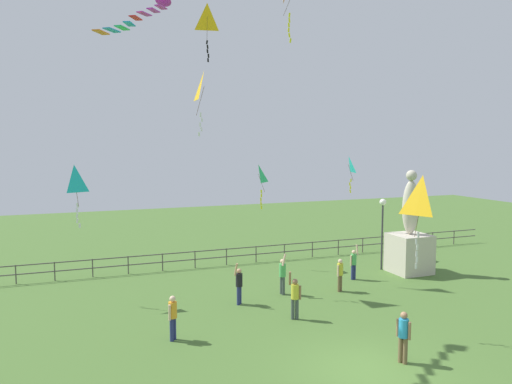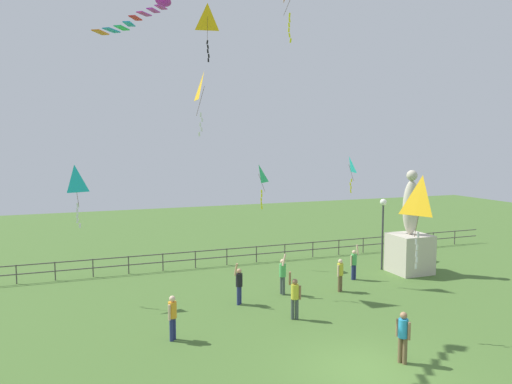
{
  "view_description": "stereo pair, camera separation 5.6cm",
  "coord_description": "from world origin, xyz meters",
  "views": [
    {
      "loc": [
        -8.28,
        -12.24,
        6.82
      ],
      "look_at": [
        -1.05,
        6.69,
        4.85
      ],
      "focal_mm": 34.8,
      "sensor_mm": 36.0,
      "label": 1
    },
    {
      "loc": [
        -8.23,
        -12.26,
        6.82
      ],
      "look_at": [
        -1.05,
        6.69,
        4.85
      ],
      "focal_mm": 34.8,
      "sensor_mm": 36.0,
      "label": 2
    }
  ],
  "objects": [
    {
      "name": "ground_plane",
      "position": [
        0.0,
        0.0,
        0.0
      ],
      "size": [
        80.0,
        80.0,
        0.0
      ],
      "primitive_type": "plane",
      "color": "#476B2D"
    },
    {
      "name": "statue_monument",
      "position": [
        8.53,
        9.0,
        1.61
      ],
      "size": [
        1.9,
        1.9,
        5.45
      ],
      "color": "beige",
      "rests_on": "ground_plane"
    },
    {
      "name": "lamppost",
      "position": [
        7.53,
        10.03,
        2.86
      ],
      "size": [
        0.36,
        0.36,
        3.87
      ],
      "color": "#38383D",
      "rests_on": "ground_plane"
    },
    {
      "name": "person_0",
      "position": [
        1.31,
        0.03,
        0.95
      ],
      "size": [
        0.3,
        0.47,
        1.65
      ],
      "color": "brown",
      "rests_on": "ground_plane"
    },
    {
      "name": "person_1",
      "position": [
        5.03,
        8.85,
        0.89
      ],
      "size": [
        0.47,
        0.28,
        1.77
      ],
      "color": "navy",
      "rests_on": "ground_plane"
    },
    {
      "name": "person_2",
      "position": [
        0.68,
        7.86,
        0.97
      ],
      "size": [
        0.3,
        0.51,
        1.92
      ],
      "color": "#3F4C47",
      "rests_on": "ground_plane"
    },
    {
      "name": "person_3",
      "position": [
        -5.03,
        4.38,
        0.91
      ],
      "size": [
        0.36,
        0.37,
        1.59
      ],
      "color": "navy",
      "rests_on": "ground_plane"
    },
    {
      "name": "person_4",
      "position": [
        -1.62,
        7.22,
        0.92
      ],
      "size": [
        0.45,
        0.37,
        1.83
      ],
      "color": "navy",
      "rests_on": "ground_plane"
    },
    {
      "name": "person_5",
      "position": [
        -0.17,
        4.75,
        0.95
      ],
      "size": [
        0.47,
        0.39,
        1.89
      ],
      "color": "#3F4C47",
      "rests_on": "ground_plane"
    },
    {
      "name": "person_6",
      "position": [
        3.35,
        7.32,
        0.88
      ],
      "size": [
        0.41,
        0.28,
        1.53
      ],
      "color": "brown",
      "rests_on": "ground_plane"
    },
    {
      "name": "kite_1",
      "position": [
        -7.99,
        10.2,
        5.21
      ],
      "size": [
        0.78,
        0.63,
        2.7
      ],
      "color": "#19B2B2"
    },
    {
      "name": "kite_2",
      "position": [
        -1.46,
        12.46,
        13.07
      ],
      "size": [
        0.94,
        0.66,
        2.85
      ],
      "color": "yellow"
    },
    {
      "name": "kite_3",
      "position": [
        -2.33,
        9.98,
        9.33
      ],
      "size": [
        0.61,
        0.87,
        2.94
      ],
      "color": "yellow"
    },
    {
      "name": "kite_4",
      "position": [
        3.28,
        1.76,
        4.89
      ],
      "size": [
        0.88,
        1.02,
        3.24
      ],
      "color": "yellow"
    },
    {
      "name": "kite_5",
      "position": [
        1.51,
        13.01,
        5.07
      ],
      "size": [
        0.83,
        0.84,
        2.44
      ],
      "color": "#1EB759"
    },
    {
      "name": "kite_6",
      "position": [
        7.52,
        13.56,
        5.52
      ],
      "size": [
        0.68,
        1.23,
        2.21
      ],
      "color": "#19B2B2"
    },
    {
      "name": "waterfront_railing",
      "position": [
        -0.26,
        14.0,
        0.63
      ],
      "size": [
        36.05,
        0.06,
        0.95
      ],
      "color": "#4C4742",
      "rests_on": "ground_plane"
    }
  ]
}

